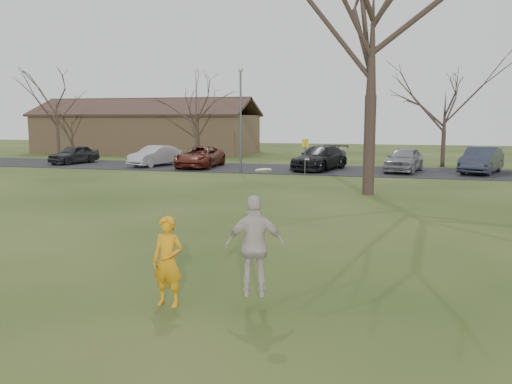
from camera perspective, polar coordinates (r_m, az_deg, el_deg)
ground at (r=9.45m, az=-6.56°, el=-12.33°), size 120.00×120.00×0.00m
parking_strip at (r=33.54m, az=9.50°, el=2.27°), size 62.00×6.50×0.04m
player_defender at (r=9.47m, az=-9.39°, el=-7.32°), size 0.60×0.42×1.58m
car_0 at (r=40.14m, az=-18.86°, el=3.83°), size 2.32×4.08×1.31m
car_1 at (r=36.74m, az=-10.72°, el=3.82°), size 2.49×4.36×1.36m
car_2 at (r=35.22m, az=-6.02°, el=3.76°), size 2.54×5.08×1.38m
car_3 at (r=33.59m, az=6.84°, el=3.64°), size 3.43×5.52×1.49m
car_4 at (r=33.34m, az=15.53°, el=3.38°), size 2.61×4.65×1.49m
car_5 at (r=33.95m, az=22.95°, el=3.15°), size 3.10×4.94×1.54m
catching_play at (r=9.06m, az=-0.07°, el=-5.78°), size 1.09×0.66×2.20m
building at (r=51.79m, az=-11.58°, el=6.29°), size 20.60×8.50×5.14m
lamp_post at (r=32.11m, az=-1.65°, el=9.18°), size 0.34×0.34×6.27m
sign_yellow at (r=30.74m, az=5.27°, el=4.51°), size 0.35×0.35×2.08m
big_tree at (r=23.55m, az=12.37°, el=16.88°), size 9.00×9.00×14.00m
small_tree_row at (r=38.29m, az=17.04°, el=8.53°), size 55.00×5.90×8.50m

